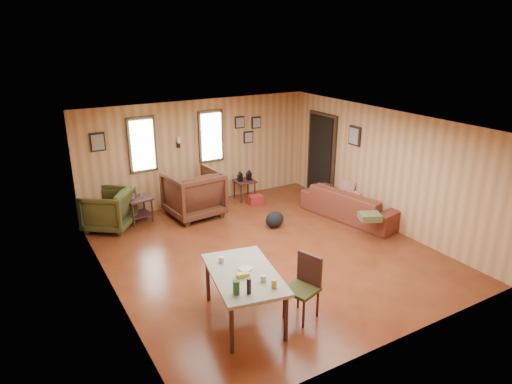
# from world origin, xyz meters

# --- Properties ---
(room) EXTENTS (5.54, 6.04, 2.44)m
(room) POSITION_xyz_m (0.17, 0.27, 1.21)
(room) COLOR brown
(room) RESTS_ON ground
(sofa) EXTENTS (1.09, 2.30, 0.87)m
(sofa) POSITION_xyz_m (2.43, 0.46, 0.43)
(sofa) COLOR maroon
(sofa) RESTS_ON ground
(recliner_brown) EXTENTS (1.17, 1.10, 1.12)m
(recliner_brown) POSITION_xyz_m (-0.46, 2.29, 0.56)
(recliner_brown) COLOR #472215
(recliner_brown) RESTS_ON ground
(recliner_green) EXTENTS (1.18, 1.19, 0.90)m
(recliner_green) POSITION_xyz_m (-2.24, 2.53, 0.45)
(recliner_green) COLOR #373919
(recliner_green) RESTS_ON ground
(end_table) EXTENTS (0.58, 0.54, 0.65)m
(end_table) POSITION_xyz_m (-1.60, 2.57, 0.36)
(end_table) COLOR #3A1B1A
(end_table) RESTS_ON ground
(side_table) EXTENTS (0.47, 0.47, 0.73)m
(side_table) POSITION_xyz_m (0.98, 2.62, 0.50)
(side_table) COLOR #3A1B1A
(side_table) RESTS_ON ground
(cooler) EXTENTS (0.33, 0.25, 0.22)m
(cooler) POSITION_xyz_m (1.03, 2.19, 0.11)
(cooler) COLOR maroon
(cooler) RESTS_ON ground
(backpack) EXTENTS (0.48, 0.42, 0.34)m
(backpack) POSITION_xyz_m (0.72, 0.87, 0.17)
(backpack) COLOR black
(backpack) RESTS_ON ground
(sofa_pillows) EXTENTS (1.03, 1.70, 0.35)m
(sofa_pillows) POSITION_xyz_m (2.26, 0.08, 0.50)
(sofa_pillows) COLOR #4B502D
(sofa_pillows) RESTS_ON sofa
(dining_table) EXTENTS (1.13, 1.59, 0.95)m
(dining_table) POSITION_xyz_m (-1.35, -1.60, 0.67)
(dining_table) COLOR gray
(dining_table) RESTS_ON ground
(dining_chair) EXTENTS (0.53, 0.53, 0.93)m
(dining_chair) POSITION_xyz_m (-0.57, -1.93, 0.52)
(dining_chair) COLOR #373919
(dining_chair) RESTS_ON ground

